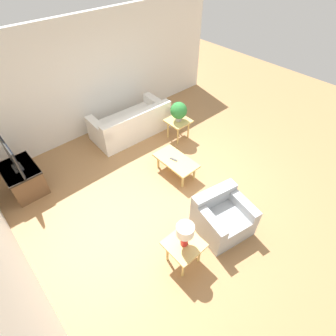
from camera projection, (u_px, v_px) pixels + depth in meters
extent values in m
plane|color=#A87A4C|center=(181.00, 188.00, 5.46)|extent=(14.00, 14.00, 0.00)
cube|color=white|center=(93.00, 77.00, 6.16)|extent=(0.12, 7.20, 2.70)
cube|color=white|center=(131.00, 126.00, 6.69)|extent=(1.01, 1.96, 0.41)
cube|color=white|center=(138.00, 120.00, 6.22)|extent=(0.27, 1.93, 0.35)
cube|color=white|center=(157.00, 104.00, 6.87)|extent=(0.94, 0.23, 0.23)
cube|color=white|center=(98.00, 128.00, 6.07)|extent=(0.94, 0.23, 0.23)
cube|color=#A8ADB2|center=(223.00, 221.00, 4.60)|extent=(0.97, 0.99, 0.43)
cube|color=#A8ADB2|center=(214.00, 196.00, 4.55)|extent=(0.36, 0.87, 0.28)
cube|color=#A8ADB2|center=(209.00, 219.00, 4.26)|extent=(0.83, 0.32, 0.18)
cube|color=#A8ADB2|center=(241.00, 202.00, 4.52)|extent=(0.83, 0.32, 0.18)
cube|color=tan|center=(176.00, 161.00, 5.52)|extent=(0.96, 0.51, 0.04)
cylinder|color=tan|center=(194.00, 173.00, 5.53)|extent=(0.05, 0.05, 0.34)
cylinder|color=tan|center=(169.00, 155.00, 5.94)|extent=(0.05, 0.05, 0.34)
cylinder|color=tan|center=(183.00, 181.00, 5.36)|extent=(0.05, 0.05, 0.34)
cylinder|color=tan|center=(158.00, 162.00, 5.78)|extent=(0.05, 0.05, 0.34)
cube|color=tan|center=(178.00, 121.00, 6.33)|extent=(0.53, 0.53, 0.04)
cylinder|color=tan|center=(188.00, 130.00, 6.50)|extent=(0.04, 0.04, 0.49)
cylinder|color=tan|center=(178.00, 124.00, 6.69)|extent=(0.04, 0.04, 0.49)
cylinder|color=tan|center=(178.00, 136.00, 6.33)|extent=(0.04, 0.04, 0.49)
cylinder|color=tan|center=(168.00, 130.00, 6.52)|extent=(0.04, 0.04, 0.49)
cube|color=tan|center=(184.00, 244.00, 3.95)|extent=(0.53, 0.53, 0.04)
cylinder|color=tan|center=(199.00, 254.00, 4.13)|extent=(0.04, 0.04, 0.49)
cylinder|color=tan|center=(184.00, 239.00, 4.32)|extent=(0.04, 0.04, 0.49)
cylinder|color=tan|center=(183.00, 268.00, 3.96)|extent=(0.04, 0.04, 0.49)
cylinder|color=tan|center=(167.00, 252.00, 4.15)|extent=(0.04, 0.04, 0.49)
cube|color=brown|center=(24.00, 179.00, 5.23)|extent=(0.82, 0.59, 0.60)
cube|color=black|center=(18.00, 169.00, 5.04)|extent=(0.84, 0.61, 0.04)
cube|color=#2D2D2D|center=(18.00, 168.00, 5.02)|extent=(0.28, 0.16, 0.02)
cube|color=#2D2D2D|center=(11.00, 156.00, 4.80)|extent=(0.82, 0.02, 0.61)
cube|color=black|center=(11.00, 156.00, 4.81)|extent=(0.79, 0.04, 0.58)
cylinder|color=#B2ADA3|center=(178.00, 118.00, 6.28)|extent=(0.15, 0.15, 0.10)
sphere|color=#2D7F38|center=(179.00, 110.00, 6.13)|extent=(0.40, 0.40, 0.40)
cylinder|color=red|center=(184.00, 239.00, 3.84)|extent=(0.12, 0.12, 0.28)
cylinder|color=white|center=(185.00, 230.00, 3.69)|extent=(0.26, 0.26, 0.17)
cube|color=#4C4C51|center=(174.00, 159.00, 5.50)|extent=(0.16, 0.08, 0.02)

